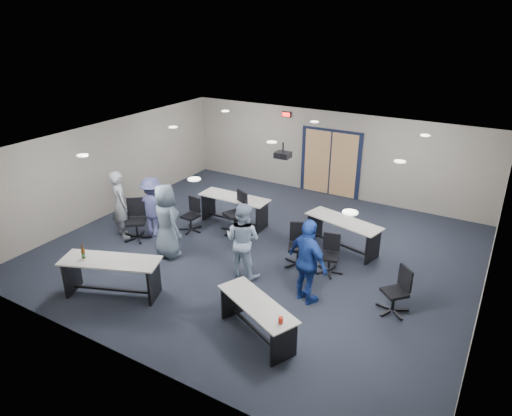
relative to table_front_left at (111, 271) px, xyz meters
The scene contains 25 objects.
floor 3.72m from the table_front_left, 61.89° to the left, with size 10.00×10.00×0.00m, color black.
back_wall 7.97m from the table_front_left, 77.40° to the left, with size 10.00×0.04×2.70m, color gray.
front_wall 2.28m from the table_front_left, 36.11° to the right, with size 10.00×0.04×2.70m, color gray.
left_wall 4.67m from the table_front_left, 135.28° to the left, with size 0.04×9.00×2.70m, color gray.
right_wall 7.51m from the table_front_left, 25.70° to the left, with size 0.04×9.00×2.70m, color gray.
ceiling 4.24m from the table_front_left, 61.89° to the left, with size 10.00×9.00×0.04m, color white.
double_door 7.91m from the table_front_left, 77.34° to the left, with size 2.00×0.07×2.20m.
exit_sign 7.91m from the table_front_left, 89.03° to the left, with size 0.32×0.07×0.18m.
ceiling_projector 4.63m from the table_front_left, 61.49° to the left, with size 0.35×0.32×0.37m.
ceiling_can_lights 4.42m from the table_front_left, 63.63° to the left, with size 6.24×5.74×0.02m, color white, non-canonical shape.
table_front_left is the anchor object (origin of this frame).
table_front_right 3.32m from the table_front_left, ahead, with size 1.87×1.29×0.84m.
table_back_left 4.26m from the table_front_left, 85.99° to the left, with size 2.00×0.68×0.81m.
table_back_right 5.54m from the table_front_left, 51.57° to the left, with size 2.04×1.11×0.79m.
chair_back_a 3.31m from the table_front_left, 98.49° to the left, with size 0.58×0.58×0.92m, color black, non-canonical shape.
chair_back_b 3.85m from the table_front_left, 80.99° to the left, with size 0.71×0.71×1.13m, color black, non-canonical shape.
chair_back_c 4.17m from the table_front_left, 47.27° to the left, with size 0.64×0.64×1.01m, color black, non-canonical shape.
chair_back_d 4.75m from the table_front_left, 40.78° to the left, with size 0.58×0.58×0.92m, color black, non-canonical shape.
chair_loose_left 2.56m from the table_front_left, 122.79° to the left, with size 0.68×0.68×1.07m, color black, non-canonical shape.
chair_loose_right 5.76m from the table_front_left, 24.30° to the left, with size 0.61×0.61×0.97m, color black, non-canonical shape.
person_gray 2.79m from the table_front_left, 130.93° to the left, with size 0.67×0.44×1.83m, color gray.
person_plaid 1.94m from the table_front_left, 93.42° to the left, with size 0.89×0.58×1.83m, color slate.
person_lightblue 2.85m from the table_front_left, 46.86° to the left, with size 0.85×0.66×1.74m, color #9FB7D3.
person_navy 4.06m from the table_front_left, 27.03° to the left, with size 1.07×0.45×1.83m, color navy.
person_back 2.85m from the table_front_left, 114.34° to the left, with size 1.04×0.60×1.61m, color #474B81.
Camera 1 is at (4.98, -8.75, 5.51)m, focal length 32.00 mm.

